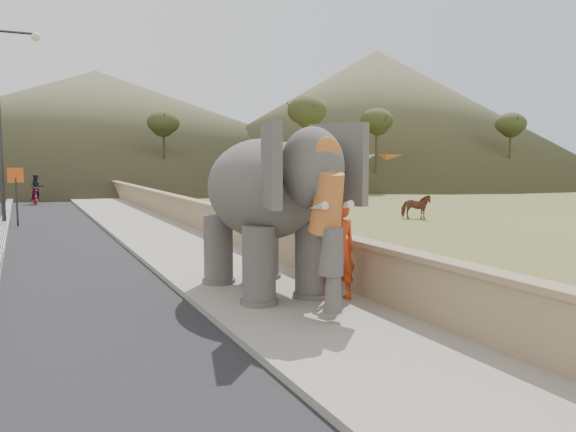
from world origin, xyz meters
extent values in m
plane|color=olive|center=(0.00, 0.00, 0.00)|extent=(160.00, 160.00, 0.00)
cube|color=#9E9687|center=(0.00, 10.00, 0.07)|extent=(3.00, 120.00, 0.15)
cube|color=tan|center=(1.65, 10.00, 0.55)|extent=(0.30, 120.00, 1.10)
cylinder|color=#292A2D|center=(-4.20, 18.39, 7.80)|extent=(1.60, 0.10, 0.10)
sphere|color=#FFF2CC|center=(-3.50, 18.39, 7.70)|extent=(0.36, 0.36, 0.36)
cylinder|color=#2D2D33|center=(-4.50, 17.97, 1.00)|extent=(0.08, 0.08, 2.00)
cube|color=#E65815|center=(-4.50, 17.97, 2.10)|extent=(0.60, 0.05, 0.60)
imported|color=brown|center=(11.99, 13.43, 0.57)|extent=(1.41, 1.35, 1.13)
imported|color=silver|center=(15.11, 35.56, 0.72)|extent=(4.55, 3.24, 1.44)
cube|color=beige|center=(26.00, 34.71, 1.55)|extent=(11.16, 3.31, 3.10)
cube|color=#D16524|center=(29.02, 33.61, 1.55)|extent=(11.09, 2.92, 3.10)
cone|color=brown|center=(36.00, 52.00, 8.00)|extent=(56.00, 56.00, 16.00)
cone|color=brown|center=(5.00, 70.00, 7.00)|extent=(80.00, 80.00, 14.00)
imported|color=#BD3714|center=(0.95, 1.68, 1.10)|extent=(0.69, 0.45, 1.89)
imported|color=maroon|center=(-3.59, 29.55, 0.49)|extent=(0.75, 1.88, 0.97)
imported|color=black|center=(-3.48, 29.55, 1.04)|extent=(0.80, 0.64, 1.58)
camera|label=1|loc=(-4.30, -7.16, 2.78)|focal=35.00mm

